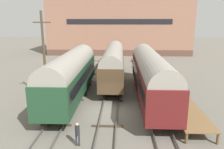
# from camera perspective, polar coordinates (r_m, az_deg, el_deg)

# --- Properties ---
(ground_plane) EXTENTS (200.00, 200.00, 0.00)m
(ground_plane) POSITION_cam_1_polar(r_m,az_deg,el_deg) (21.29, -0.71, -9.77)
(ground_plane) COLOR #6B665B
(track_left) EXTENTS (2.60, 60.00, 0.26)m
(track_left) POSITION_cam_1_polar(r_m,az_deg,el_deg) (21.88, -12.20, -9.03)
(track_left) COLOR #4C4742
(track_left) RESTS_ON ground
(track_middle) EXTENTS (2.60, 60.00, 0.26)m
(track_middle) POSITION_cam_1_polar(r_m,az_deg,el_deg) (21.23, -0.71, -9.42)
(track_middle) COLOR #4C4742
(track_middle) RESTS_ON ground
(track_right) EXTENTS (2.60, 60.00, 0.26)m
(track_right) POSITION_cam_1_polar(r_m,az_deg,el_deg) (21.45, 11.03, -9.44)
(track_right) COLOR #4C4742
(track_right) RESTS_ON ground
(train_car_maroon) EXTENTS (2.99, 17.98, 5.29)m
(train_car_maroon) POSITION_cam_1_polar(r_m,az_deg,el_deg) (24.17, 10.03, 0.44)
(train_car_maroon) COLOR black
(train_car_maroon) RESTS_ON ground
(train_car_green) EXTENTS (3.11, 16.06, 5.30)m
(train_car_green) POSITION_cam_1_polar(r_m,az_deg,el_deg) (24.10, -10.58, 0.33)
(train_car_green) COLOR black
(train_car_green) RESTS_ON ground
(train_car_brown) EXTENTS (2.85, 18.42, 5.05)m
(train_car_brown) POSITION_cam_1_polar(r_m,az_deg,el_deg) (31.35, 0.40, 3.50)
(train_car_brown) COLOR black
(train_car_brown) RESTS_ON ground
(station_platform) EXTENTS (2.49, 14.56, 0.95)m
(station_platform) POSITION_cam_1_polar(r_m,az_deg,el_deg) (23.36, 16.72, -5.88)
(station_platform) COLOR brown
(station_platform) RESTS_ON ground
(bench) EXTENTS (1.40, 0.40, 0.91)m
(bench) POSITION_cam_1_polar(r_m,az_deg,el_deg) (24.48, 15.91, -3.53)
(bench) COLOR brown
(bench) RESTS_ON station_platform
(person_worker) EXTENTS (0.32, 0.32, 1.75)m
(person_worker) POSITION_cam_1_polar(r_m,az_deg,el_deg) (15.76, -9.03, -14.63)
(person_worker) COLOR #282833
(person_worker) RESTS_ON ground
(utility_pole) EXTENTS (1.80, 0.24, 9.53)m
(utility_pole) POSITION_cam_1_polar(r_m,az_deg,el_deg) (23.78, -17.29, 4.51)
(utility_pole) COLOR #473828
(utility_pole) RESTS_ON ground
(warehouse_building) EXTENTS (36.28, 13.02, 15.19)m
(warehouse_building) POSITION_cam_1_polar(r_m,az_deg,el_deg) (60.37, 1.93, 12.95)
(warehouse_building) COLOR brown
(warehouse_building) RESTS_ON ground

